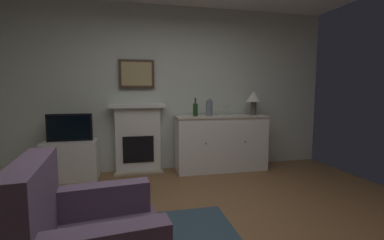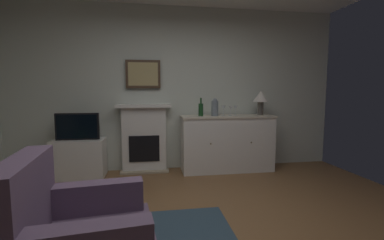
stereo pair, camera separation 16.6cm
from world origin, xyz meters
name	(u,v)px [view 1 (the left image)]	position (x,y,z in m)	size (l,w,h in m)	color
wall_rear	(170,89)	(0.00, 2.30, 1.34)	(5.52, 0.06, 2.69)	silver
fireplace_unit	(138,139)	(-0.54, 2.18, 0.55)	(0.87, 0.30, 1.10)	white
framed_picture	(137,74)	(-0.54, 2.22, 1.58)	(0.55, 0.04, 0.45)	#473323
sideboard_cabinet	(221,143)	(0.81, 2.00, 0.46)	(1.52, 0.49, 0.91)	white
table_lamp	(254,98)	(1.38, 2.00, 1.19)	(0.26, 0.26, 0.40)	#4C4742
wine_bottle	(195,109)	(0.36, 1.96, 1.02)	(0.08, 0.08, 0.29)	#193F1E
wine_glass_left	(218,108)	(0.73, 1.97, 1.04)	(0.07, 0.07, 0.16)	silver
wine_glass_center	(225,108)	(0.84, 1.94, 1.04)	(0.07, 0.07, 0.16)	silver
wine_glass_right	(229,108)	(0.95, 2.03, 1.04)	(0.07, 0.07, 0.16)	silver
vase_decorative	(209,107)	(0.59, 1.95, 1.05)	(0.11, 0.11, 0.28)	slate
tv_cabinet	(72,160)	(-1.51, 2.01, 0.29)	(0.75, 0.42, 0.58)	white
tv_set	(70,127)	(-1.51, 1.99, 0.78)	(0.62, 0.07, 0.40)	black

